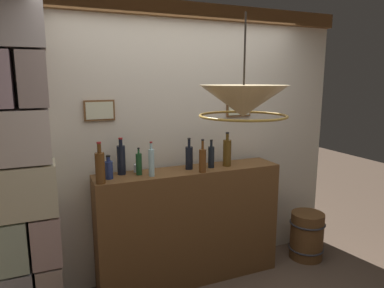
{
  "coord_description": "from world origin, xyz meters",
  "views": [
    {
      "loc": [
        -1.2,
        -2.02,
        1.94
      ],
      "look_at": [
        0.0,
        0.79,
        1.36
      ],
      "focal_mm": 32.25,
      "sensor_mm": 36.0,
      "label": 1
    }
  ],
  "objects_px": {
    "liquor_bottle_scotch": "(121,159)",
    "pendant_lamp": "(243,102)",
    "liquor_bottle_bourbon": "(203,160)",
    "glass_tumbler_rocks": "(138,168)",
    "liquor_bottle_rum": "(227,152)",
    "liquor_bottle_tequila": "(211,156)",
    "liquor_bottle_vodka": "(139,164)",
    "liquor_bottle_port": "(189,157)",
    "liquor_bottle_whiskey": "(109,169)",
    "liquor_bottle_gin": "(100,167)",
    "wooden_barrel": "(307,235)",
    "liquor_bottle_amaro": "(151,162)"
  },
  "relations": [
    {
      "from": "liquor_bottle_tequila",
      "to": "pendant_lamp",
      "type": "bearing_deg",
      "value": -104.95
    },
    {
      "from": "liquor_bottle_amaro",
      "to": "pendant_lamp",
      "type": "bearing_deg",
      "value": -69.4
    },
    {
      "from": "liquor_bottle_rum",
      "to": "liquor_bottle_gin",
      "type": "bearing_deg",
      "value": -175.2
    },
    {
      "from": "wooden_barrel",
      "to": "liquor_bottle_tequila",
      "type": "bearing_deg",
      "value": 174.4
    },
    {
      "from": "liquor_bottle_port",
      "to": "liquor_bottle_tequila",
      "type": "xyz_separation_m",
      "value": [
        0.22,
        -0.03,
        -0.01
      ]
    },
    {
      "from": "liquor_bottle_tequila",
      "to": "pendant_lamp",
      "type": "distance_m",
      "value": 1.16
    },
    {
      "from": "liquor_bottle_tequila",
      "to": "pendant_lamp",
      "type": "xyz_separation_m",
      "value": [
        -0.26,
        -0.97,
        0.58
      ]
    },
    {
      "from": "liquor_bottle_bourbon",
      "to": "glass_tumbler_rocks",
      "type": "bearing_deg",
      "value": 156.49
    },
    {
      "from": "liquor_bottle_vodka",
      "to": "liquor_bottle_whiskey",
      "type": "distance_m",
      "value": 0.27
    },
    {
      "from": "liquor_bottle_amaro",
      "to": "wooden_barrel",
      "type": "height_order",
      "value": "liquor_bottle_amaro"
    },
    {
      "from": "wooden_barrel",
      "to": "pendant_lamp",
      "type": "bearing_deg",
      "value": -147.91
    },
    {
      "from": "liquor_bottle_vodka",
      "to": "liquor_bottle_tequila",
      "type": "distance_m",
      "value": 0.69
    },
    {
      "from": "liquor_bottle_rum",
      "to": "liquor_bottle_tequila",
      "type": "height_order",
      "value": "liquor_bottle_rum"
    },
    {
      "from": "liquor_bottle_whiskey",
      "to": "wooden_barrel",
      "type": "bearing_deg",
      "value": -3.18
    },
    {
      "from": "liquor_bottle_gin",
      "to": "liquor_bottle_bourbon",
      "type": "bearing_deg",
      "value": -0.78
    },
    {
      "from": "pendant_lamp",
      "to": "liquor_bottle_gin",
      "type": "bearing_deg",
      "value": 131.83
    },
    {
      "from": "liquor_bottle_port",
      "to": "liquor_bottle_tequila",
      "type": "height_order",
      "value": "liquor_bottle_port"
    },
    {
      "from": "liquor_bottle_amaro",
      "to": "liquor_bottle_port",
      "type": "bearing_deg",
      "value": 13.69
    },
    {
      "from": "liquor_bottle_tequila",
      "to": "liquor_bottle_amaro",
      "type": "bearing_deg",
      "value": -174.06
    },
    {
      "from": "liquor_bottle_bourbon",
      "to": "liquor_bottle_amaro",
      "type": "bearing_deg",
      "value": 173.51
    },
    {
      "from": "liquor_bottle_whiskey",
      "to": "pendant_lamp",
      "type": "relative_size",
      "value": 0.32
    },
    {
      "from": "liquor_bottle_vodka",
      "to": "liquor_bottle_gin",
      "type": "bearing_deg",
      "value": -159.91
    },
    {
      "from": "liquor_bottle_port",
      "to": "wooden_barrel",
      "type": "height_order",
      "value": "liquor_bottle_port"
    },
    {
      "from": "liquor_bottle_port",
      "to": "wooden_barrel",
      "type": "distance_m",
      "value": 1.65
    },
    {
      "from": "liquor_bottle_port",
      "to": "liquor_bottle_tequila",
      "type": "relative_size",
      "value": 1.09
    },
    {
      "from": "pendant_lamp",
      "to": "wooden_barrel",
      "type": "relative_size",
      "value": 1.24
    },
    {
      "from": "liquor_bottle_gin",
      "to": "glass_tumbler_rocks",
      "type": "relative_size",
      "value": 4.77
    },
    {
      "from": "liquor_bottle_vodka",
      "to": "liquor_bottle_scotch",
      "type": "distance_m",
      "value": 0.16
    },
    {
      "from": "liquor_bottle_tequila",
      "to": "glass_tumbler_rocks",
      "type": "bearing_deg",
      "value": 170.07
    },
    {
      "from": "liquor_bottle_port",
      "to": "pendant_lamp",
      "type": "bearing_deg",
      "value": -92.47
    },
    {
      "from": "glass_tumbler_rocks",
      "to": "liquor_bottle_scotch",
      "type": "bearing_deg",
      "value": -171.44
    },
    {
      "from": "liquor_bottle_scotch",
      "to": "pendant_lamp",
      "type": "relative_size",
      "value": 0.52
    },
    {
      "from": "liquor_bottle_bourbon",
      "to": "pendant_lamp",
      "type": "distance_m",
      "value": 1.04
    },
    {
      "from": "liquor_bottle_port",
      "to": "pendant_lamp",
      "type": "relative_size",
      "value": 0.46
    },
    {
      "from": "liquor_bottle_port",
      "to": "glass_tumbler_rocks",
      "type": "relative_size",
      "value": 4.14
    },
    {
      "from": "liquor_bottle_vodka",
      "to": "liquor_bottle_scotch",
      "type": "bearing_deg",
      "value": 152.52
    },
    {
      "from": "liquor_bottle_amaro",
      "to": "glass_tumbler_rocks",
      "type": "xyz_separation_m",
      "value": [
        -0.08,
        0.18,
        -0.09
      ]
    },
    {
      "from": "liquor_bottle_scotch",
      "to": "glass_tumbler_rocks",
      "type": "height_order",
      "value": "liquor_bottle_scotch"
    },
    {
      "from": "liquor_bottle_vodka",
      "to": "pendant_lamp",
      "type": "distance_m",
      "value": 1.24
    },
    {
      "from": "liquor_bottle_tequila",
      "to": "pendant_lamp",
      "type": "height_order",
      "value": "pendant_lamp"
    },
    {
      "from": "liquor_bottle_rum",
      "to": "liquor_bottle_bourbon",
      "type": "height_order",
      "value": "liquor_bottle_rum"
    },
    {
      "from": "liquor_bottle_tequila",
      "to": "liquor_bottle_scotch",
      "type": "bearing_deg",
      "value": 173.33
    },
    {
      "from": "liquor_bottle_gin",
      "to": "liquor_bottle_rum",
      "type": "bearing_deg",
      "value": 4.8
    },
    {
      "from": "liquor_bottle_rum",
      "to": "liquor_bottle_port",
      "type": "bearing_deg",
      "value": 175.18
    },
    {
      "from": "liquor_bottle_gin",
      "to": "pendant_lamp",
      "type": "bearing_deg",
      "value": -48.17
    },
    {
      "from": "liquor_bottle_bourbon",
      "to": "liquor_bottle_gin",
      "type": "bearing_deg",
      "value": 179.22
    },
    {
      "from": "wooden_barrel",
      "to": "liquor_bottle_scotch",
      "type": "bearing_deg",
      "value": 173.94
    },
    {
      "from": "liquor_bottle_tequila",
      "to": "wooden_barrel",
      "type": "distance_m",
      "value": 1.48
    },
    {
      "from": "liquor_bottle_port",
      "to": "liquor_bottle_whiskey",
      "type": "distance_m",
      "value": 0.74
    },
    {
      "from": "liquor_bottle_vodka",
      "to": "wooden_barrel",
      "type": "relative_size",
      "value": 0.47
    }
  ]
}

